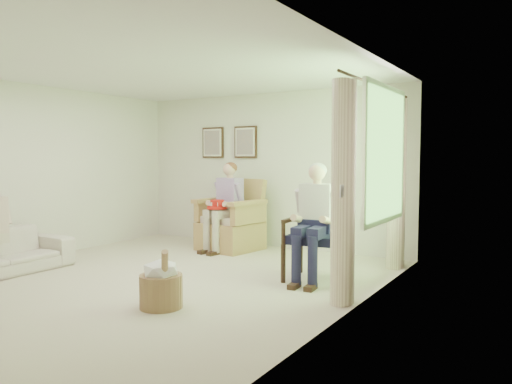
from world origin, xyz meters
TOP-DOWN VIEW (x-y plane):
  - floor at (0.00, 0.00)m, footprint 5.50×5.50m
  - back_wall at (0.00, 2.75)m, footprint 5.00×0.04m
  - left_wall at (-2.50, 0.00)m, footprint 0.04×5.50m
  - right_wall at (2.50, 0.00)m, footprint 0.04×5.50m
  - ceiling at (0.00, 0.00)m, footprint 5.00×5.50m
  - window at (2.46, 1.20)m, footprint 0.13×2.50m
  - curtain_left at (2.33, 0.22)m, footprint 0.34×0.34m
  - curtain_right at (2.33, 2.18)m, footprint 0.34×0.34m
  - framed_print_left at (-1.15, 2.71)m, footprint 0.45×0.05m
  - framed_print_right at (-0.45, 2.71)m, footprint 0.45×0.05m
  - wicker_armchair at (-0.36, 2.14)m, footprint 0.91×0.90m
  - wood_armchair at (1.69, 1.07)m, footprint 0.70×0.65m
  - person_wicker at (-0.36, 1.99)m, footprint 0.40×0.63m
  - person_dark at (1.69, 0.90)m, footprint 0.40×0.62m
  - red_hat at (-0.40, 1.79)m, footprint 0.33×0.33m
  - hatbox at (0.83, -0.88)m, footprint 0.56×0.56m

SIDE VIEW (x-z plane):
  - floor at x=0.00m, z-range 0.00..0.00m
  - hatbox at x=0.83m, z-range -0.07..0.57m
  - wicker_armchair at x=-0.36m, z-range -0.21..0.95m
  - wood_armchair at x=1.69m, z-range 0.05..1.12m
  - red_hat at x=-0.40m, z-range 0.69..0.83m
  - person_wicker at x=-0.36m, z-range 0.13..1.54m
  - person_dark at x=1.69m, z-range 0.14..1.56m
  - curtain_left at x=2.33m, z-range 0.00..2.30m
  - curtain_right at x=2.33m, z-range 0.00..2.30m
  - back_wall at x=0.00m, z-range 0.00..2.60m
  - left_wall at x=-2.50m, z-range 0.00..2.60m
  - right_wall at x=2.50m, z-range 0.00..2.60m
  - window at x=2.46m, z-range 0.77..2.40m
  - framed_print_left at x=-1.15m, z-range 1.51..2.06m
  - framed_print_right at x=-0.45m, z-range 1.51..2.06m
  - ceiling at x=0.00m, z-range 2.59..2.61m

